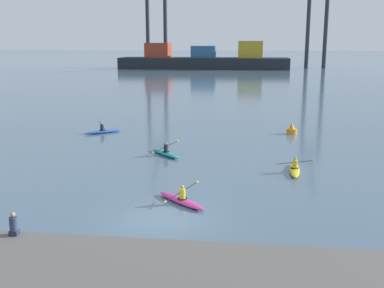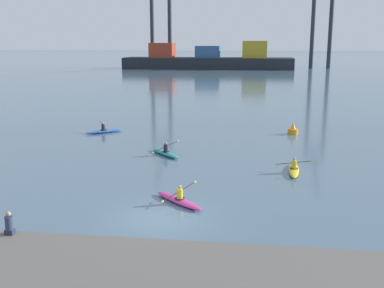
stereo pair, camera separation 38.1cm
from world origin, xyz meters
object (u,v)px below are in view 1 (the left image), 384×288
Objects in this scene: kayak_blue at (103,131)px; kayak_magenta at (181,200)px; container_barge at (204,60)px; gantry_crane_west_mid at (319,4)px; seated_onlooker at (14,225)px; kayak_teal at (165,153)px; channel_buoy at (292,130)px; kayak_yellow at (295,169)px; gantry_crane_west at (156,6)px.

kayak_blue is 19.38m from kayak_magenta.
gantry_crane_west_mid reaches higher than container_barge.
kayak_teal is at bearing 79.87° from seated_onlooker.
kayak_yellow is (-0.91, -12.14, -0.19)m from channel_buoy.
channel_buoy is 13.03m from kayak_teal.
container_barge is at bearing 93.82° from kayak_teal.
gantry_crane_west_mid is at bearing 72.81° from kayak_blue.
kayak_yellow is 1.16× the size of kayak_teal.
kayak_yellow is at bearing -81.83° from container_barge.
gantry_crane_west is 1.01× the size of gantry_crane_west_mid.
channel_buoy is 19.84m from kayak_magenta.
kayak_magenta is (9.61, -116.05, -2.46)m from container_barge.
channel_buoy is at bearing 5.45° from kayak_blue.
seated_onlooker is at bearing -81.31° from gantry_crane_west.
container_barge is 122.47m from seated_onlooker.
gantry_crane_west is 48.21m from gantry_crane_west_mid.
kayak_yellow is at bearing 47.95° from seated_onlooker.
kayak_blue is (-32.52, -105.13, -18.48)m from gantry_crane_west_mid.
kayak_teal is at bearing -78.69° from gantry_crane_west.
gantry_crane_west reaches higher than kayak_magenta.
kayak_teal is 0.98× the size of kayak_blue.
kayak_blue is at bearing 99.62° from seated_onlooker.
gantry_crane_west is 36.25× the size of channel_buoy.
gantry_crane_west is at bearing 101.57° from kayak_magenta.
container_barge reaches higher than kayak_yellow.
gantry_crane_west_mid is 11.87× the size of kayak_blue.
seated_onlooker is at bearing -116.49° from channel_buoy.
container_barge reaches higher than seated_onlooker.
seated_onlooker is at bearing -88.02° from container_barge.
gantry_crane_west_mid is at bearing 81.61° from kayak_yellow.
kayak_blue reaches higher than channel_buoy.
gantry_crane_west is (-15.40, 6.15, 15.82)m from container_barge.
kayak_magenta is (25.01, -122.20, -18.28)m from gantry_crane_west.
kayak_teal is at bearing 159.25° from kayak_yellow.
kayak_blue is at bearing 118.76° from kayak_magenta.
seated_onlooker is (19.64, -128.54, -17.27)m from gantry_crane_west.
kayak_blue is (15.69, -105.21, -18.28)m from gantry_crane_west.
container_barge is 14.37× the size of kayak_yellow.
gantry_crane_west_mid is at bearing 77.46° from seated_onlooker.
channel_buoy is (16.64, -97.50, -2.28)m from container_barge.
kayak_blue is at bearing 133.00° from kayak_teal.
kayak_yellow is at bearing -74.95° from gantry_crane_west.
kayak_yellow is (31.14, -115.79, -18.28)m from gantry_crane_west.
channel_buoy is at bearing 85.72° from kayak_yellow.
container_barge reaches higher than kayak_teal.
kayak_magenta is at bearing -100.75° from gantry_crane_west_mid.
seated_onlooker reaches higher than kayak_teal.
kayak_teal reaches higher than kayak_yellow.
channel_buoy is (-16.16, -103.57, -18.29)m from gantry_crane_west_mid.
seated_onlooker is (-5.37, -6.34, 1.01)m from kayak_magenta.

